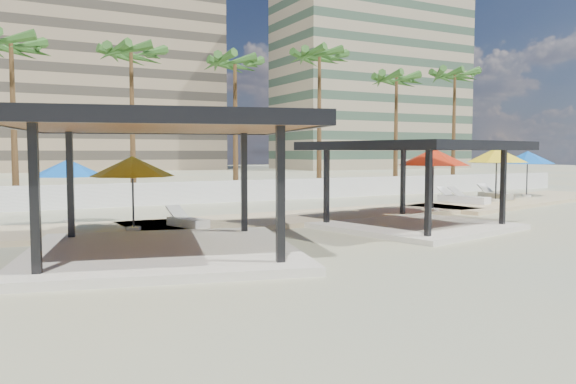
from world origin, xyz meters
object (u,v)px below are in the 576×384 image
at_px(pavilion_west, 161,173).
at_px(lounger_d, 494,195).
at_px(pavilion_central, 414,177).
at_px(lounger_a, 187,222).
at_px(lounger_c, 455,198).
at_px(umbrella_c, 433,157).
at_px(lounger_b, 469,199).

distance_m(pavilion_west, lounger_d, 22.26).
relative_size(pavilion_central, lounger_a, 3.80).
distance_m(pavilion_central, lounger_c, 10.06).
relative_size(pavilion_west, umbrella_c, 2.56).
xyz_separation_m(pavilion_central, lounger_d, (11.27, 6.36, -1.51)).
bearing_deg(lounger_d, umbrella_c, 117.08).
bearing_deg(lounger_a, pavilion_west, 136.80).
xyz_separation_m(pavilion_west, lounger_c, (17.54, 7.12, -1.86)).
distance_m(umbrella_c, lounger_c, 5.77).
height_order(pavilion_central, umbrella_c, pavilion_central).
distance_m(pavilion_central, lounger_b, 9.52).
bearing_deg(lounger_b, lounger_c, -13.71).
relative_size(pavilion_central, lounger_c, 3.59).
bearing_deg(lounger_b, pavilion_west, 95.52).
xyz_separation_m(umbrella_c, lounger_a, (-11.20, 0.04, -2.21)).
relative_size(pavilion_west, lounger_a, 4.56).
relative_size(pavilion_west, lounger_c, 4.32).
xyz_separation_m(umbrella_c, lounger_d, (7.69, 3.45, -2.19)).
distance_m(umbrella_c, lounger_d, 8.71).
bearing_deg(lounger_d, lounger_c, 99.15).
relative_size(umbrella_c, lounger_b, 1.56).
height_order(pavilion_central, lounger_d, pavilion_central).
bearing_deg(lounger_c, lounger_d, -92.33).
height_order(pavilion_central, lounger_b, pavilion_central).
height_order(umbrella_c, lounger_c, umbrella_c).
bearing_deg(umbrella_c, lounger_c, 35.31).
relative_size(pavilion_west, lounger_d, 4.16).
distance_m(pavilion_west, lounger_a, 4.91).
bearing_deg(lounger_d, lounger_a, 103.15).
height_order(lounger_b, lounger_c, lounger_b).
relative_size(pavilion_west, lounger_b, 3.98).
bearing_deg(pavilion_west, pavilion_central, 20.92).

